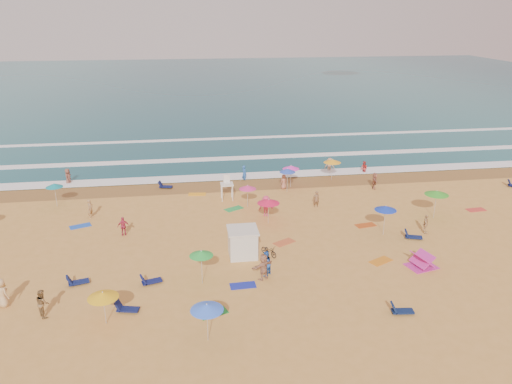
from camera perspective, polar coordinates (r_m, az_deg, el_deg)
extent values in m
plane|color=gold|center=(40.06, -2.75, -5.14)|extent=(220.00, 220.00, 0.00)
cube|color=#0C4756|center=(121.34, -6.76, 11.89)|extent=(220.00, 140.00, 0.18)
plane|color=olive|center=(51.61, -4.12, 0.75)|extent=(220.00, 220.00, 0.00)
cube|color=white|center=(53.94, -4.33, 1.71)|extent=(200.00, 2.20, 0.05)
cube|color=white|center=(60.61, -4.81, 3.78)|extent=(200.00, 1.60, 0.05)
cube|color=white|center=(70.25, -5.35, 6.05)|extent=(200.00, 1.20, 0.05)
cube|color=silver|center=(36.71, -1.53, -5.87)|extent=(2.00, 2.00, 2.00)
cube|color=silver|center=(36.25, -1.54, -4.36)|extent=(2.20, 2.20, 0.12)
imported|color=black|center=(36.95, 1.49, -6.72)|extent=(1.32, 1.57, 0.81)
cone|color=green|center=(32.76, -6.29, -6.97)|extent=(1.57, 1.57, 0.35)
cone|color=#E03180|center=(45.27, -0.97, 0.56)|extent=(1.56, 1.56, 0.35)
cone|color=#DC1746|center=(41.71, 1.43, -1.06)|extent=(1.89, 1.89, 0.35)
cone|color=green|center=(45.41, 19.96, -0.07)|extent=(2.03, 2.03, 0.35)
cone|color=teal|center=(48.94, -22.07, 0.72)|extent=(1.53, 1.53, 0.35)
cone|color=yellow|center=(30.10, -17.10, -11.18)|extent=(1.77, 1.77, 0.35)
cone|color=#FFA91A|center=(53.05, 8.72, 3.53)|extent=(1.81, 1.81, 0.35)
cone|color=#1634BB|center=(40.80, 14.60, -1.78)|extent=(1.74, 1.74, 0.35)
cone|color=#EF35C5|center=(50.66, 4.02, 2.84)|extent=(1.71, 1.71, 0.35)
cone|color=#386CFE|center=(27.52, -5.64, -12.95)|extent=(1.81, 1.81, 0.35)
cone|color=blue|center=(49.09, 3.62, 2.49)|extent=(1.58, 1.58, 0.35)
cube|color=#101A50|center=(35.44, -19.60, -9.67)|extent=(1.40, 0.88, 0.34)
cube|color=#0F174B|center=(31.68, -14.41, -12.86)|extent=(1.39, 0.83, 0.34)
cube|color=#101652|center=(34.23, -11.81, -9.96)|extent=(1.40, 0.90, 0.34)
cube|color=#0D1C45|center=(31.80, 16.41, -12.93)|extent=(1.35, 0.70, 0.34)
cube|color=#0F1B4D|center=(41.53, 17.58, -4.92)|extent=(1.41, 0.96, 0.34)
cube|color=#0E1446|center=(51.49, -10.26, 0.62)|extent=(1.39, 0.83, 0.34)
cube|color=blue|center=(44.42, -19.44, -3.69)|extent=(1.90, 1.42, 0.03)
cube|color=#218430|center=(30.81, -4.90, -13.60)|extent=(1.89, 1.41, 0.03)
cube|color=#FFA51C|center=(49.35, -6.75, -0.26)|extent=(1.78, 1.04, 0.03)
cube|color=#C5592E|center=(39.14, 3.25, -5.77)|extent=(1.90, 1.59, 0.03)
cube|color=#B94917|center=(43.06, 12.42, -3.73)|extent=(1.82, 1.14, 0.03)
cube|color=#1B26A8|center=(33.38, -1.51, -10.63)|extent=(1.73, 0.93, 0.03)
cube|color=green|center=(45.51, -2.54, -1.92)|extent=(1.90, 1.58, 0.03)
cube|color=orange|center=(37.44, 14.07, -7.66)|extent=(1.91, 1.54, 0.03)
cube|color=red|center=(49.46, 23.84, -1.87)|extent=(1.77, 1.01, 0.03)
imported|color=#B92E4B|center=(41.34, -14.91, -3.80)|extent=(0.98, 0.51, 1.59)
imported|color=brown|center=(55.40, -20.69, 1.58)|extent=(0.67, 0.97, 1.89)
imported|color=red|center=(56.52, 12.25, 2.65)|extent=(0.89, 0.97, 1.61)
imported|color=tan|center=(56.39, 8.40, 2.98)|extent=(1.22, 0.75, 1.83)
imported|color=brown|center=(45.97, 6.90, -0.81)|extent=(0.57, 0.38, 1.55)
imported|color=brown|center=(32.54, -23.22, -11.58)|extent=(1.00, 1.06, 1.74)
imported|color=#265BB5|center=(53.01, -1.35, 2.09)|extent=(0.68, 0.80, 1.86)
imported|color=tan|center=(34.46, -27.02, -10.24)|extent=(1.08, 1.04, 1.87)
imported|color=#A5624C|center=(51.75, 13.40, 1.27)|extent=(0.94, 1.64, 1.69)
imported|color=tan|center=(42.59, 18.81, -3.50)|extent=(0.80, 1.01, 1.60)
imported|color=blue|center=(34.15, 1.13, -8.19)|extent=(1.08, 1.09, 1.78)
imported|color=#D4355E|center=(43.61, 1.15, -1.61)|extent=(1.22, 0.71, 1.88)
imported|color=#B76D54|center=(50.42, 3.18, 1.20)|extent=(0.87, 0.75, 1.51)
imported|color=tan|center=(33.68, 0.86, -8.55)|extent=(1.74, 1.36, 1.85)
imported|color=#A97E4E|center=(45.61, -18.42, -1.82)|extent=(0.64, 0.73, 1.69)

